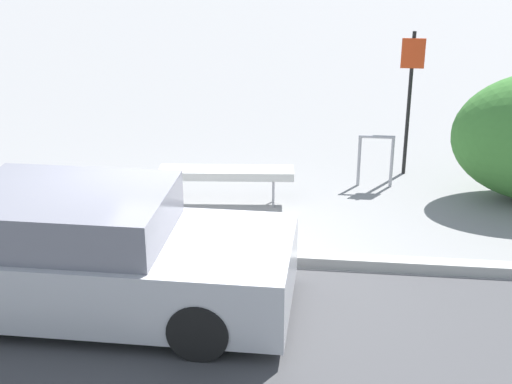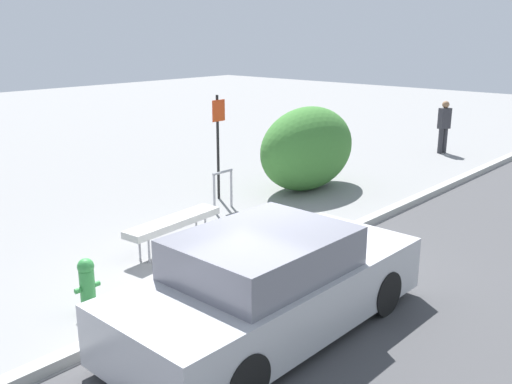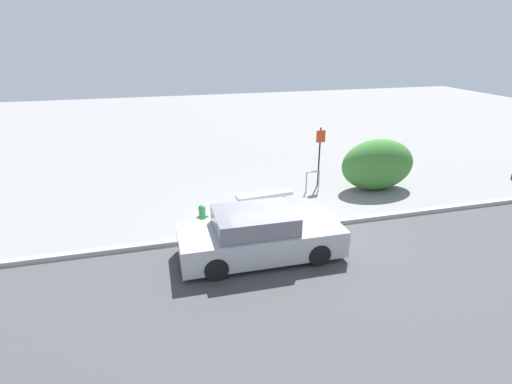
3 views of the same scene
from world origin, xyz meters
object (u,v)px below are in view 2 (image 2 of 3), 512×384
at_px(fire_hydrant, 87,284).
at_px(bike_rack, 223,186).
at_px(bench, 173,222).
at_px(parked_car_near, 270,286).
at_px(sign_post, 218,137).
at_px(pedestrian, 444,125).

bearing_deg(fire_hydrant, bike_rack, 23.54).
bearing_deg(bench, parked_car_near, -113.92).
relative_size(sign_post, parked_car_near, 0.53).
bearing_deg(fire_hydrant, parked_car_near, -59.95).
xyz_separation_m(bike_rack, sign_post, (0.50, 0.63, 0.88)).
distance_m(bench, parked_car_near, 3.22).
xyz_separation_m(sign_post, fire_hydrant, (-4.93, -2.56, -0.98)).
xyz_separation_m(fire_hydrant, pedestrian, (13.01, 1.02, 0.45)).
bearing_deg(bike_rack, fire_hydrant, -156.46).
height_order(bike_rack, sign_post, sign_post).
height_order(bench, pedestrian, pedestrian).
bearing_deg(bike_rack, bench, -155.30).
bearing_deg(bike_rack, pedestrian, -6.03).
distance_m(bike_rack, pedestrian, 8.64).
bearing_deg(pedestrian, bike_rack, 16.53).
xyz_separation_m(bench, fire_hydrant, (-2.25, -0.93, -0.07)).
height_order(fire_hydrant, parked_car_near, parked_car_near).
height_order(sign_post, parked_car_near, sign_post).
bearing_deg(fire_hydrant, sign_post, 27.43).
bearing_deg(sign_post, pedestrian, -10.77).
bearing_deg(bench, fire_hydrant, -162.83).
bearing_deg(parked_car_near, fire_hydrant, 120.66).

